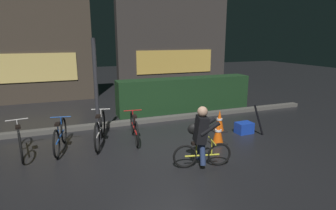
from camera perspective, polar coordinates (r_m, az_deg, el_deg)
name	(u,v)px	position (r m, az deg, el deg)	size (l,w,h in m)	color
ground_plane	(169,149)	(6.53, 0.25, -9.01)	(40.00, 40.00, 0.00)	black
sidewalk_curb	(143,121)	(8.48, -5.15, -3.26)	(12.00, 0.24, 0.12)	#56544F
hedge_row	(185,94)	(9.78, 3.51, 2.21)	(4.80, 0.70, 1.17)	#19381C
storefront_left	(33,45)	(12.16, -26.07, 10.98)	(4.43, 0.54, 4.50)	#42382D
storefront_right	(173,45)	(13.83, 1.11, 12.24)	(5.56, 0.54, 4.39)	#383330
street_post	(96,91)	(6.97, -14.56, 2.83)	(0.10, 0.10, 2.52)	#2D2D33
parked_bike_leftmost	(20,140)	(6.92, -28.24, -6.38)	(0.46, 1.61, 0.75)	black
parked_bike_left_mid	(60,136)	(6.85, -21.31, -5.95)	(0.46, 1.54, 0.72)	black
parked_bike_center_left	(100,129)	(6.92, -13.80, -4.89)	(0.55, 1.70, 0.80)	black
parked_bike_center_right	(134,128)	(7.02, -6.96, -4.63)	(0.46, 1.55, 0.72)	black
traffic_cone_near	(218,132)	(6.87, 10.30, -5.58)	(0.36, 0.36, 0.58)	black
traffic_cone_far	(219,121)	(7.76, 10.54, -3.27)	(0.36, 0.36, 0.61)	black
blue_crate	(244,128)	(7.79, 15.40, -4.55)	(0.44, 0.32, 0.30)	#193DB7
cyclist	(201,137)	(5.51, 6.82, -6.48)	(1.17, 0.60, 1.25)	black
closed_umbrella	(259,120)	(7.68, 18.17, -2.97)	(0.05, 0.05, 0.85)	black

